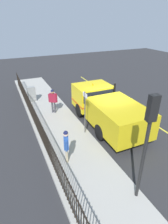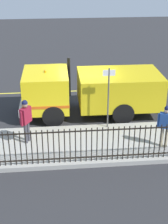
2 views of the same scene
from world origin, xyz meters
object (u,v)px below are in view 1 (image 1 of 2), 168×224
work_truck (105,106)px  traffic_cone (118,105)px  pedestrian_distant (66,143)px  traffic_light_near (148,131)px  worker_standing (53,99)px  street_sign (85,108)px  utility_cabinet (32,94)px

work_truck → traffic_cone: bearing=34.5°
pedestrian_distant → traffic_light_near: traffic_light_near is taller
traffic_light_near → traffic_cone: (-3.89, -6.98, -2.84)m
traffic_light_near → traffic_cone: bearing=68.4°
worker_standing → pedestrian_distant: size_ratio=1.04×
worker_standing → traffic_cone: worker_standing is taller
worker_standing → pedestrian_distant: bearing=-69.1°
pedestrian_distant → traffic_light_near: 3.93m
work_truck → street_sign: street_sign is taller
utility_cabinet → street_sign: street_sign is taller
pedestrian_distant → street_sign: 2.66m
work_truck → traffic_cone: (-2.09, -1.40, -0.96)m
street_sign → traffic_cone: bearing=-150.5°
work_truck → street_sign: size_ratio=2.47×
traffic_light_near → utility_cabinet: size_ratio=3.45×
street_sign → traffic_light_near: bearing=89.6°
traffic_light_near → work_truck: bearing=79.6°
work_truck → utility_cabinet: 6.50m
traffic_cone → street_sign: 4.68m
utility_cabinet → traffic_light_near: bearing=100.1°
pedestrian_distant → traffic_cone: (-5.66, -4.04, -0.92)m
work_truck → traffic_light_near: (1.80, 5.58, 1.88)m
work_truck → utility_cabinet: work_truck is taller
worker_standing → traffic_light_near: traffic_light_near is taller
worker_standing → traffic_light_near: size_ratio=0.42×
work_truck → traffic_light_near: bearing=-107.2°
pedestrian_distant → worker_standing: bearing=9.0°
utility_cabinet → traffic_cone: size_ratio=2.13×
pedestrian_distant → utility_cabinet: pedestrian_distant is taller
work_truck → utility_cabinet: (3.74, -5.30, -0.47)m
worker_standing → traffic_light_near: (-0.91, 8.11, 1.88)m
work_truck → utility_cabinet: size_ratio=5.32×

